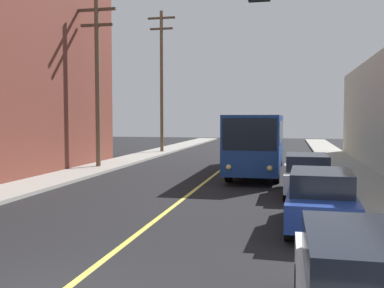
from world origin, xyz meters
TOP-DOWN VIEW (x-y plane):
  - sidewalk_left at (-7.25, 10.00)m, footprint 2.50×90.00m
  - lane_stripe_center at (0.00, 15.00)m, footprint 0.16×60.00m
  - city_bus at (2.20, 18.88)m, footprint 2.58×12.16m
  - parked_car_blue at (4.78, 6.27)m, footprint 1.97×4.47m
  - parked_car_silver at (4.61, 11.78)m, footprint 1.82×4.40m
  - utility_pole_mid at (-7.34, 18.43)m, footprint 2.40×0.28m
  - utility_pole_far at (-6.85, 30.47)m, footprint 2.40×0.28m

SIDE VIEW (x-z plane):
  - lane_stripe_center at x=0.00m, z-range 0.00..0.01m
  - sidewalk_left at x=-7.25m, z-range 0.00..0.15m
  - parked_car_blue at x=4.78m, z-range 0.03..1.65m
  - parked_car_silver at x=4.61m, z-range 0.03..1.65m
  - city_bus at x=2.20m, z-range 0.22..3.42m
  - utility_pole_mid at x=-7.34m, z-range 0.65..10.55m
  - utility_pole_far at x=-6.85m, z-range 0.68..12.65m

